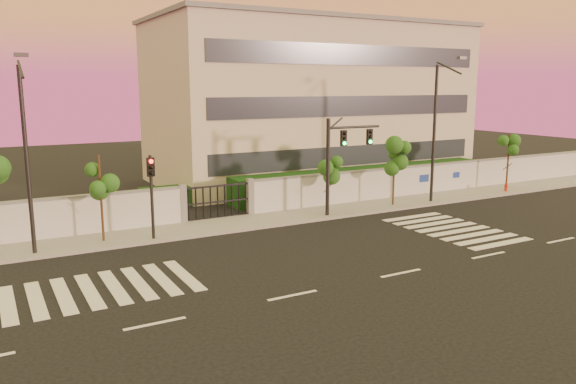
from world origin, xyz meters
name	(u,v)px	position (x,y,z in m)	size (l,w,h in m)	color
ground	(401,273)	(0.00, 0.00, 0.00)	(120.00, 120.00, 0.00)	black
sidewalk	(278,218)	(0.00, 10.50, 0.07)	(60.00, 3.00, 0.15)	gray
perimeter_wall	(267,196)	(0.10, 12.00, 1.07)	(60.00, 0.36, 2.20)	#B9BCC1
hedge_row	(263,191)	(1.17, 14.74, 0.82)	(41.00, 4.25, 1.80)	#143710
institutional_building	(310,102)	(9.00, 21.99, 6.16)	(24.40, 12.40, 12.25)	beige
road_markings	(318,254)	(-1.58, 3.76, 0.01)	(57.00, 7.62, 0.02)	silver
street_tree_c	(100,179)	(-9.53, 10.26, 3.14)	(1.40, 1.11, 4.26)	#382314
street_tree_d	(329,169)	(3.28, 10.40, 2.62)	(1.34, 1.07, 3.56)	#382314
street_tree_e	(395,156)	(7.82, 10.01, 3.16)	(1.42, 1.13, 4.30)	#382314
street_tree_f	(509,150)	(18.21, 10.17, 2.99)	(1.49, 1.19, 4.06)	#382314
traffic_signal_main	(339,155)	(3.39, 9.54, 3.56)	(3.56, 0.39, 5.63)	black
traffic_signal_secondary	(151,187)	(-7.36, 9.44, 2.66)	(0.33, 0.33, 4.20)	black
streetlight_west	(26,151)	(-12.62, 9.50, 4.68)	(0.52, 2.08, 8.66)	black
streetlight_east	(437,127)	(10.63, 9.48, 4.90)	(0.54, 2.18, 9.07)	black
fire_hydrant	(506,188)	(17.65, 9.71, 0.35)	(0.28, 0.26, 0.71)	red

